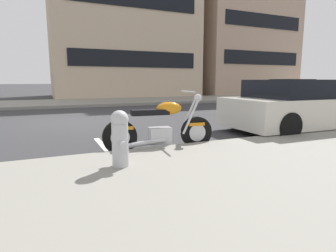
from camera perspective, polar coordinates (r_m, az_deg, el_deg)
ground_plane at (r=9.38m, az=-17.62°, el=0.98°), size 260.00×260.00×0.00m
sidewalk_far_curb at (r=21.00m, az=14.43°, el=5.67°), size 120.00×5.00×0.14m
parking_stall_stripe at (r=5.38m, az=-12.63°, el=-4.68°), size 0.12×2.20×0.01m
parked_motorcycle at (r=5.08m, az=-1.45°, el=-0.49°), size 2.08×0.62×1.10m
parked_car_second_in_row at (r=8.00m, az=25.94°, el=3.73°), size 4.19×1.97×1.31m
car_opposite_curb at (r=19.56m, az=23.93°, el=6.71°), size 4.14×2.03×1.40m
fire_hydrant at (r=3.74m, az=-9.87°, el=-2.23°), size 0.24×0.36×0.76m
townhouse_mid_block at (r=24.37m, az=-10.04°, el=21.04°), size 10.70×8.78×12.62m
townhouse_near_left at (r=30.23m, az=11.81°, el=20.54°), size 9.26×10.99×14.58m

